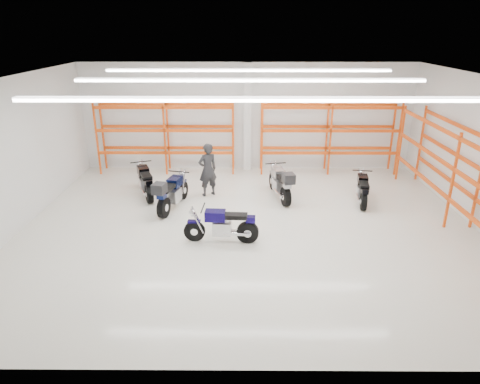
{
  "coord_description": "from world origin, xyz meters",
  "views": [
    {
      "loc": [
        -0.2,
        -12.06,
        5.81
      ],
      "look_at": [
        -0.28,
        0.5,
        0.96
      ],
      "focal_mm": 32.0,
      "sensor_mm": 36.0,
      "label": 1
    }
  ],
  "objects_px": {
    "motorcycle_back_d": "(362,190)",
    "standing_man": "(208,170)",
    "motorcycle_back_b": "(171,194)",
    "motorcycle_main": "(224,226)",
    "structural_column": "(247,118)",
    "motorcycle_back_a": "(145,182)",
    "motorcycle_back_c": "(281,184)"
  },
  "relations": [
    {
      "from": "motorcycle_back_c",
      "to": "structural_column",
      "type": "distance_m",
      "value": 4.08
    },
    {
      "from": "motorcycle_back_c",
      "to": "motorcycle_back_d",
      "type": "height_order",
      "value": "motorcycle_back_c"
    },
    {
      "from": "motorcycle_main",
      "to": "motorcycle_back_c",
      "type": "bearing_deg",
      "value": 60.19
    },
    {
      "from": "motorcycle_main",
      "to": "structural_column",
      "type": "height_order",
      "value": "structural_column"
    },
    {
      "from": "motorcycle_main",
      "to": "motorcycle_back_b",
      "type": "distance_m",
      "value": 2.98
    },
    {
      "from": "motorcycle_back_d",
      "to": "structural_column",
      "type": "distance_m",
      "value": 5.83
    },
    {
      "from": "motorcycle_back_c",
      "to": "motorcycle_back_a",
      "type": "bearing_deg",
      "value": 176.36
    },
    {
      "from": "motorcycle_back_d",
      "to": "standing_man",
      "type": "distance_m",
      "value": 5.55
    },
    {
      "from": "motorcycle_main",
      "to": "motorcycle_back_b",
      "type": "bearing_deg",
      "value": 129.54
    },
    {
      "from": "motorcycle_back_b",
      "to": "structural_column",
      "type": "distance_m",
      "value": 5.49
    },
    {
      "from": "motorcycle_back_a",
      "to": "motorcycle_main",
      "type": "bearing_deg",
      "value": -49.83
    },
    {
      "from": "standing_man",
      "to": "structural_column",
      "type": "height_order",
      "value": "structural_column"
    },
    {
      "from": "motorcycle_back_d",
      "to": "structural_column",
      "type": "relative_size",
      "value": 0.46
    },
    {
      "from": "motorcycle_back_c",
      "to": "structural_column",
      "type": "bearing_deg",
      "value": 108.36
    },
    {
      "from": "motorcycle_back_b",
      "to": "standing_man",
      "type": "xyz_separation_m",
      "value": [
        1.14,
        1.4,
        0.38
      ]
    },
    {
      "from": "motorcycle_main",
      "to": "standing_man",
      "type": "distance_m",
      "value": 3.8
    },
    {
      "from": "motorcycle_back_a",
      "to": "standing_man",
      "type": "bearing_deg",
      "value": 2.21
    },
    {
      "from": "motorcycle_back_b",
      "to": "motorcycle_back_c",
      "type": "relative_size",
      "value": 1.0
    },
    {
      "from": "motorcycle_back_a",
      "to": "motorcycle_back_c",
      "type": "bearing_deg",
      "value": -3.64
    },
    {
      "from": "motorcycle_back_d",
      "to": "standing_man",
      "type": "relative_size",
      "value": 1.06
    },
    {
      "from": "motorcycle_back_a",
      "to": "motorcycle_back_d",
      "type": "bearing_deg",
      "value": -4.57
    },
    {
      "from": "motorcycle_back_c",
      "to": "motorcycle_back_d",
      "type": "distance_m",
      "value": 2.86
    },
    {
      "from": "motorcycle_back_d",
      "to": "motorcycle_main",
      "type": "bearing_deg",
      "value": -147.7
    },
    {
      "from": "motorcycle_back_b",
      "to": "motorcycle_back_d",
      "type": "height_order",
      "value": "motorcycle_back_b"
    },
    {
      "from": "motorcycle_main",
      "to": "motorcycle_back_d",
      "type": "distance_m",
      "value": 5.59
    },
    {
      "from": "motorcycle_main",
      "to": "motorcycle_back_d",
      "type": "xyz_separation_m",
      "value": [
        4.72,
        2.99,
        -0.02
      ]
    },
    {
      "from": "motorcycle_main",
      "to": "standing_man",
      "type": "height_order",
      "value": "standing_man"
    },
    {
      "from": "motorcycle_back_d",
      "to": "structural_column",
      "type": "height_order",
      "value": "structural_column"
    },
    {
      "from": "motorcycle_main",
      "to": "standing_man",
      "type": "relative_size",
      "value": 1.11
    },
    {
      "from": "motorcycle_back_b",
      "to": "standing_man",
      "type": "relative_size",
      "value": 1.23
    },
    {
      "from": "motorcycle_main",
      "to": "motorcycle_back_d",
      "type": "height_order",
      "value": "motorcycle_main"
    },
    {
      "from": "motorcycle_back_c",
      "to": "structural_column",
      "type": "height_order",
      "value": "structural_column"
    }
  ]
}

